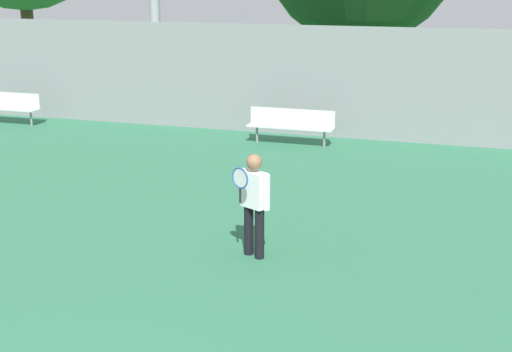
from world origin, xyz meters
TOP-DOWN VIEW (x-y plane):
  - tennis_player at (0.71, 5.93)m, footprint 0.55×0.51m
  - bench_courtside_near at (-8.80, 13.09)m, footprint 1.89×0.40m
  - bench_courtside_far at (-0.65, 13.09)m, footprint 2.13×0.40m
  - back_fence at (0.00, 14.20)m, footprint 28.84×0.06m

SIDE VIEW (x-z plane):
  - bench_courtside_near at x=-8.80m, z-range 0.11..0.97m
  - bench_courtside_far at x=-0.65m, z-range 0.11..0.97m
  - tennis_player at x=0.71m, z-range 0.12..1.68m
  - back_fence at x=0.00m, z-range 0.00..2.81m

